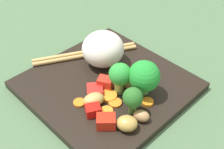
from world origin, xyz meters
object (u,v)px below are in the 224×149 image
(broccoli_floret_2, at_px, (144,77))
(chopstick_pair, at_px, (85,54))
(rice_mound, at_px, (103,49))
(carrot_slice_1, at_px, (79,103))
(square_plate, at_px, (107,85))

(broccoli_floret_2, distance_m, chopstick_pair, 0.16)
(rice_mound, height_order, broccoli_floret_2, same)
(carrot_slice_1, bearing_deg, rice_mound, 118.88)
(broccoli_floret_2, bearing_deg, rice_mound, 176.64)
(rice_mound, bearing_deg, chopstick_pair, -165.63)
(rice_mound, bearing_deg, carrot_slice_1, -61.12)
(broccoli_floret_2, bearing_deg, square_plate, -157.05)
(rice_mound, relative_size, carrot_slice_1, 4.02)
(square_plate, height_order, rice_mound, rice_mound)
(chopstick_pair, bearing_deg, rice_mound, 130.20)
(rice_mound, bearing_deg, broccoli_floret_2, -3.36)
(broccoli_floret_2, height_order, carrot_slice_1, broccoli_floret_2)
(square_plate, relative_size, rice_mound, 3.26)
(square_plate, distance_m, broccoli_floret_2, 0.08)
(square_plate, relative_size, carrot_slice_1, 13.12)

